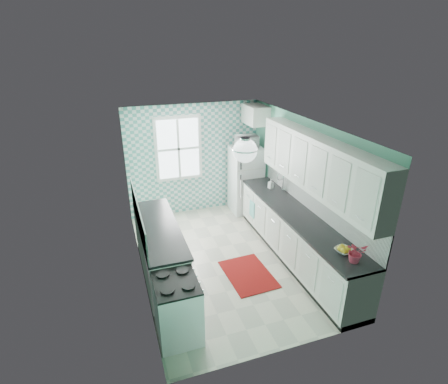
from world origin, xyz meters
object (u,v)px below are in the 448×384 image
object	(u,v)px
stove	(177,307)
potted_plant	(356,252)
fridge	(246,180)
fruit_bowl	(344,251)
sink	(273,193)
ceiling_light	(245,150)
microwave	(247,141)

from	to	relation	value
stove	potted_plant	distance (m)	2.52
fridge	fruit_bowl	bearing A→B (deg)	-84.76
fruit_bowl	stove	bearing A→B (deg)	174.67
fridge	potted_plant	world-z (taller)	fridge
stove	fruit_bowl	distance (m)	2.46
sink	ceiling_light	bearing A→B (deg)	-130.64
fruit_bowl	fridge	bearing A→B (deg)	91.49
ceiling_light	fruit_bowl	world-z (taller)	ceiling_light
ceiling_light	stove	world-z (taller)	ceiling_light
fridge	potted_plant	bearing A→B (deg)	-84.86
ceiling_light	potted_plant	world-z (taller)	ceiling_light
ceiling_light	stove	bearing A→B (deg)	-151.27
microwave	sink	bearing A→B (deg)	97.57
ceiling_light	fruit_bowl	size ratio (longest dim) A/B	1.44
sink	potted_plant	distance (m)	2.50
microwave	ceiling_light	bearing A→B (deg)	70.09
ceiling_light	fridge	size ratio (longest dim) A/B	0.23
ceiling_light	microwave	size ratio (longest dim) A/B	0.73
stove	fruit_bowl	bearing A→B (deg)	-4.43
fruit_bowl	potted_plant	distance (m)	0.26
sink	potted_plant	size ratio (longest dim) A/B	1.92
ceiling_light	microwave	xyz separation A→B (m)	(1.11, 2.60, -0.64)
stove	fridge	bearing A→B (deg)	55.57
potted_plant	microwave	world-z (taller)	microwave
fridge	stove	distance (m)	4.00
ceiling_light	fruit_bowl	xyz separation A→B (m)	(1.20, -0.88, -1.35)
fridge	stove	xyz separation A→B (m)	(-2.31, -3.26, -0.32)
stove	sink	xyz separation A→B (m)	(2.40, 2.03, 0.47)
sink	potted_plant	world-z (taller)	sink
stove	potted_plant	size ratio (longest dim) A/B	2.90
potted_plant	stove	bearing A→B (deg)	169.13
potted_plant	microwave	xyz separation A→B (m)	(-0.09, 3.72, 0.59)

